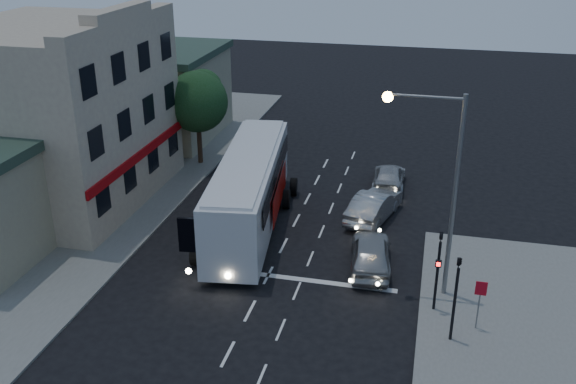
% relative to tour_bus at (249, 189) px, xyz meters
% --- Properties ---
extents(ground, '(120.00, 120.00, 0.00)m').
position_rel_tour_bus_xyz_m(ground, '(2.29, -6.78, -2.17)').
color(ground, black).
extents(sidewalk_far, '(12.00, 50.00, 0.12)m').
position_rel_tour_bus_xyz_m(sidewalk_far, '(-10.71, 1.22, -2.11)').
color(sidewalk_far, slate).
rests_on(sidewalk_far, ground).
extents(road_markings, '(8.00, 30.55, 0.01)m').
position_rel_tour_bus_xyz_m(road_markings, '(3.57, -3.47, -2.17)').
color(road_markings, silver).
rests_on(road_markings, ground).
extents(tour_bus, '(4.46, 13.37, 4.02)m').
position_rel_tour_bus_xyz_m(tour_bus, '(0.00, 0.00, 0.00)').
color(tour_bus, silver).
rests_on(tour_bus, ground).
extents(car_suv, '(2.41, 4.92, 1.61)m').
position_rel_tour_bus_xyz_m(car_suv, '(6.84, -2.98, -1.37)').
color(car_suv, '#A5A5A5').
rests_on(car_suv, ground).
extents(car_sedan_a, '(2.84, 5.11, 1.59)m').
position_rel_tour_bus_xyz_m(car_sedan_a, '(6.38, 2.38, -1.38)').
color(car_sedan_a, '#A3A3A3').
rests_on(car_sedan_a, ground).
extents(car_sedan_b, '(1.99, 4.64, 1.33)m').
position_rel_tour_bus_xyz_m(car_sedan_b, '(6.80, 7.13, -1.51)').
color(car_sedan_b, '#ADADAD').
rests_on(car_sedan_b, ground).
extents(traffic_signal_main, '(0.25, 0.35, 4.10)m').
position_rel_tour_bus_xyz_m(traffic_signal_main, '(9.89, -6.00, 0.25)').
color(traffic_signal_main, black).
rests_on(traffic_signal_main, sidewalk_near).
extents(traffic_signal_side, '(0.18, 0.15, 4.10)m').
position_rel_tour_bus_xyz_m(traffic_signal_side, '(10.59, -7.98, 0.25)').
color(traffic_signal_side, black).
rests_on(traffic_signal_side, sidewalk_near).
extents(regulatory_sign, '(0.45, 0.12, 2.20)m').
position_rel_tour_bus_xyz_m(regulatory_sign, '(11.59, -7.01, -0.58)').
color(regulatory_sign, slate).
rests_on(regulatory_sign, sidewalk_near).
extents(streetlight, '(3.32, 0.44, 9.00)m').
position_rel_tour_bus_xyz_m(streetlight, '(9.63, -4.58, 3.56)').
color(streetlight, slate).
rests_on(streetlight, sidewalk_near).
extents(main_building, '(10.12, 12.00, 11.00)m').
position_rel_tour_bus_xyz_m(main_building, '(-11.67, 1.22, 2.99)').
color(main_building, tan).
rests_on(main_building, sidewalk_far).
extents(low_building_north, '(9.40, 9.40, 6.50)m').
position_rel_tour_bus_xyz_m(low_building_north, '(-11.21, 13.22, 1.22)').
color(low_building_north, gray).
rests_on(low_building_north, sidewalk_far).
extents(street_tree, '(4.00, 4.00, 6.20)m').
position_rel_tour_bus_xyz_m(street_tree, '(-5.92, 8.25, 2.33)').
color(street_tree, black).
rests_on(street_tree, sidewalk_far).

